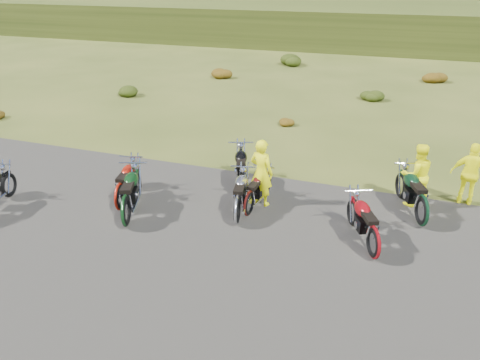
% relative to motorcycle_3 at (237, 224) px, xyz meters
% --- Properties ---
extents(ground, '(300.00, 300.00, 0.00)m').
position_rel_motorcycle_3_xyz_m(ground, '(-0.57, -0.97, 0.00)').
color(ground, '#384717').
rests_on(ground, ground).
extents(gravel_pad, '(20.00, 12.00, 0.04)m').
position_rel_motorcycle_3_xyz_m(gravel_pad, '(-0.57, -2.97, 0.00)').
color(gravel_pad, black).
rests_on(gravel_pad, ground).
extents(hill_slope, '(300.00, 45.97, 9.37)m').
position_rel_motorcycle_3_xyz_m(hill_slope, '(-0.57, 49.03, 0.00)').
color(hill_slope, '#2D3913').
rests_on(hill_slope, ground).
extents(shrub_1, '(1.03, 1.03, 0.61)m').
position_rel_motorcycle_3_xyz_m(shrub_1, '(-9.67, 10.33, 0.31)').
color(shrub_1, '#21340D').
rests_on(shrub_1, ground).
extents(shrub_2, '(1.30, 1.30, 0.77)m').
position_rel_motorcycle_3_xyz_m(shrub_2, '(-6.77, 15.63, 0.38)').
color(shrub_2, '#64360C').
rests_on(shrub_2, ground).
extents(shrub_3, '(1.56, 1.56, 0.92)m').
position_rel_motorcycle_3_xyz_m(shrub_3, '(-3.87, 20.93, 0.46)').
color(shrub_3, '#21340D').
rests_on(shrub_3, ground).
extents(shrub_4, '(0.77, 0.77, 0.45)m').
position_rel_motorcycle_3_xyz_m(shrub_4, '(-0.97, 8.23, 0.23)').
color(shrub_4, '#64360C').
rests_on(shrub_4, ground).
extents(shrub_5, '(1.03, 1.03, 0.61)m').
position_rel_motorcycle_3_xyz_m(shrub_5, '(1.93, 13.53, 0.31)').
color(shrub_5, '#21340D').
rests_on(shrub_5, ground).
extents(shrub_6, '(1.30, 1.30, 0.77)m').
position_rel_motorcycle_3_xyz_m(shrub_6, '(4.83, 18.83, 0.38)').
color(shrub_6, '#64360C').
rests_on(shrub_6, ground).
extents(motorcycle_1, '(1.17, 2.15, 1.07)m').
position_rel_motorcycle_3_xyz_m(motorcycle_1, '(-3.12, -0.35, 0.00)').
color(motorcycle_1, '#9E180B').
rests_on(motorcycle_1, ground).
extents(motorcycle_2, '(1.51, 2.38, 1.19)m').
position_rel_motorcycle_3_xyz_m(motorcycle_2, '(-2.51, -1.02, 0.00)').
color(motorcycle_2, black).
rests_on(motorcycle_2, ground).
extents(motorcycle_3, '(1.10, 2.16, 1.08)m').
position_rel_motorcycle_3_xyz_m(motorcycle_3, '(0.00, 0.00, 0.00)').
color(motorcycle_3, '#A09FA4').
rests_on(motorcycle_3, ground).
extents(motorcycle_4, '(0.74, 1.91, 0.98)m').
position_rel_motorcycle_3_xyz_m(motorcycle_4, '(0.14, 0.48, 0.00)').
color(motorcycle_4, '#410E0A').
rests_on(motorcycle_4, ground).
extents(motorcycle_5, '(1.48, 2.37, 1.18)m').
position_rel_motorcycle_3_xyz_m(motorcycle_5, '(-0.41, 1.43, 0.00)').
color(motorcycle_5, black).
rests_on(motorcycle_5, ground).
extents(motorcycle_6, '(1.53, 2.18, 1.09)m').
position_rel_motorcycle_3_xyz_m(motorcycle_6, '(3.29, -0.42, 0.00)').
color(motorcycle_6, maroon).
rests_on(motorcycle_6, ground).
extents(motorcycle_7, '(1.50, 2.35, 1.17)m').
position_rel_motorcycle_3_xyz_m(motorcycle_7, '(4.26, 1.44, 0.00)').
color(motorcycle_7, black).
rests_on(motorcycle_7, ground).
extents(person_middle, '(0.75, 0.59, 1.81)m').
position_rel_motorcycle_3_xyz_m(person_middle, '(0.24, 1.20, 0.91)').
color(person_middle, '#FAFA0D').
rests_on(person_middle, ground).
extents(person_right_a, '(1.02, 0.92, 1.71)m').
position_rel_motorcycle_3_xyz_m(person_right_a, '(4.06, 2.54, 0.85)').
color(person_right_a, '#FAFA0D').
rests_on(person_right_a, ground).
extents(person_right_b, '(1.03, 0.52, 1.69)m').
position_rel_motorcycle_3_xyz_m(person_right_b, '(5.40, 3.10, 0.85)').
color(person_right_b, '#FAFA0D').
rests_on(person_right_b, ground).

